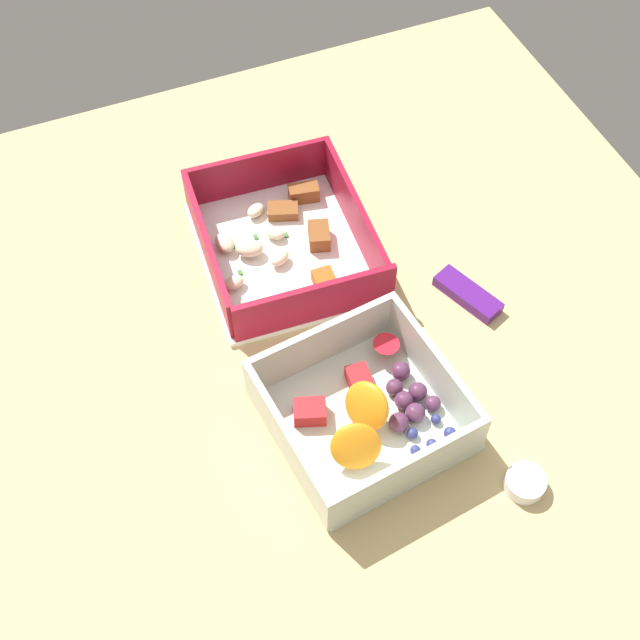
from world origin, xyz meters
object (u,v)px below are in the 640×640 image
Objects in this scene: candy_bar at (468,294)px; paper_cup_liner at (525,483)px; fruit_bowl at (365,410)px; pasta_container at (283,243)px.

paper_cup_liner is (19.30, -4.97, 0.11)cm from candy_bar.
fruit_bowl is 14.63cm from paper_cup_liner.
fruit_bowl is 2.43× the size of candy_bar.
candy_bar is at bearing 165.57° from paper_cup_liner.
fruit_bowl is 4.96× the size of paper_cup_liner.
fruit_bowl reaches higher than candy_bar.
pasta_container is at bearing 179.37° from fruit_bowl.
fruit_bowl is at bearing 3.18° from pasta_container.
fruit_bowl is at bearing -60.01° from candy_bar.
pasta_container is at bearing -129.58° from candy_bar.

